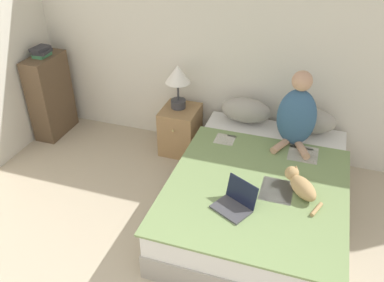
{
  "coord_description": "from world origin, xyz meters",
  "views": [
    {
      "loc": [
        0.6,
        -0.81,
        2.72
      ],
      "look_at": [
        -0.32,
        1.97,
        0.83
      ],
      "focal_mm": 38.0,
      "sensor_mm": 36.0,
      "label": 1
    }
  ],
  "objects_px": {
    "bed": "(258,195)",
    "cat_tabby": "(301,185)",
    "pillow_far": "(309,120)",
    "person_sitting": "(297,114)",
    "laptop_open": "(235,203)",
    "pillow_near": "(246,110)",
    "table_lamp": "(178,79)",
    "nightstand": "(180,130)",
    "bookshelf": "(51,96)",
    "book_stack_top": "(41,52)"
  },
  "relations": [
    {
      "from": "pillow_near",
      "to": "nightstand",
      "type": "bearing_deg",
      "value": -174.5
    },
    {
      "from": "cat_tabby",
      "to": "book_stack_top",
      "type": "bearing_deg",
      "value": 35.65
    },
    {
      "from": "bookshelf",
      "to": "book_stack_top",
      "type": "xyz_separation_m",
      "value": [
        -0.0,
        0.0,
        0.56
      ]
    },
    {
      "from": "cat_tabby",
      "to": "bed",
      "type": "bearing_deg",
      "value": 28.62
    },
    {
      "from": "pillow_near",
      "to": "person_sitting",
      "type": "bearing_deg",
      "value": -28.19
    },
    {
      "from": "pillow_near",
      "to": "laptop_open",
      "type": "height_order",
      "value": "pillow_near"
    },
    {
      "from": "bed",
      "to": "pillow_near",
      "type": "xyz_separation_m",
      "value": [
        -0.34,
        0.89,
        0.38
      ]
    },
    {
      "from": "pillow_near",
      "to": "table_lamp",
      "type": "distance_m",
      "value": 0.82
    },
    {
      "from": "table_lamp",
      "to": "bed",
      "type": "bearing_deg",
      "value": -37.83
    },
    {
      "from": "table_lamp",
      "to": "book_stack_top",
      "type": "distance_m",
      "value": 1.62
    },
    {
      "from": "pillow_near",
      "to": "pillow_far",
      "type": "height_order",
      "value": "same"
    },
    {
      "from": "person_sitting",
      "to": "book_stack_top",
      "type": "distance_m",
      "value": 2.93
    },
    {
      "from": "cat_tabby",
      "to": "person_sitting",
      "type": "bearing_deg",
      "value": -27.6
    },
    {
      "from": "pillow_far",
      "to": "table_lamp",
      "type": "distance_m",
      "value": 1.46
    },
    {
      "from": "book_stack_top",
      "to": "nightstand",
      "type": "bearing_deg",
      "value": 3.89
    },
    {
      "from": "bed",
      "to": "pillow_far",
      "type": "bearing_deg",
      "value": 69.4
    },
    {
      "from": "person_sitting",
      "to": "bookshelf",
      "type": "distance_m",
      "value": 2.93
    },
    {
      "from": "nightstand",
      "to": "table_lamp",
      "type": "relative_size",
      "value": 1.07
    },
    {
      "from": "bed",
      "to": "cat_tabby",
      "type": "height_order",
      "value": "cat_tabby"
    },
    {
      "from": "pillow_near",
      "to": "nightstand",
      "type": "relative_size",
      "value": 1.01
    },
    {
      "from": "person_sitting",
      "to": "cat_tabby",
      "type": "distance_m",
      "value": 0.8
    },
    {
      "from": "pillow_far",
      "to": "cat_tabby",
      "type": "bearing_deg",
      "value": -88.74
    },
    {
      "from": "table_lamp",
      "to": "nightstand",
      "type": "bearing_deg",
      "value": -47.67
    },
    {
      "from": "book_stack_top",
      "to": "person_sitting",
      "type": "bearing_deg",
      "value": -2.19
    },
    {
      "from": "table_lamp",
      "to": "book_stack_top",
      "type": "bearing_deg",
      "value": -174.82
    },
    {
      "from": "bookshelf",
      "to": "nightstand",
      "type": "bearing_deg",
      "value": 4.0
    },
    {
      "from": "pillow_far",
      "to": "laptop_open",
      "type": "distance_m",
      "value": 1.48
    },
    {
      "from": "pillow_near",
      "to": "nightstand",
      "type": "height_order",
      "value": "pillow_near"
    },
    {
      "from": "cat_tabby",
      "to": "table_lamp",
      "type": "distance_m",
      "value": 1.8
    },
    {
      "from": "pillow_near",
      "to": "cat_tabby",
      "type": "bearing_deg",
      "value": -56.35
    },
    {
      "from": "bed",
      "to": "pillow_far",
      "type": "xyz_separation_m",
      "value": [
        0.34,
        0.89,
        0.38
      ]
    },
    {
      "from": "cat_tabby",
      "to": "laptop_open",
      "type": "relative_size",
      "value": 1.2
    },
    {
      "from": "pillow_far",
      "to": "person_sitting",
      "type": "xyz_separation_m",
      "value": [
        -0.12,
        -0.29,
        0.2
      ]
    },
    {
      "from": "pillow_far",
      "to": "cat_tabby",
      "type": "distance_m",
      "value": 1.04
    },
    {
      "from": "nightstand",
      "to": "book_stack_top",
      "type": "height_order",
      "value": "book_stack_top"
    },
    {
      "from": "cat_tabby",
      "to": "table_lamp",
      "type": "bearing_deg",
      "value": 16.78
    },
    {
      "from": "cat_tabby",
      "to": "table_lamp",
      "type": "xyz_separation_m",
      "value": [
        -1.46,
        1.01,
        0.33
      ]
    },
    {
      "from": "person_sitting",
      "to": "pillow_near",
      "type": "bearing_deg",
      "value": 151.81
    },
    {
      "from": "pillow_far",
      "to": "bookshelf",
      "type": "xyz_separation_m",
      "value": [
        -3.04,
        -0.19,
        -0.11
      ]
    },
    {
      "from": "table_lamp",
      "to": "bookshelf",
      "type": "relative_size",
      "value": 0.5
    },
    {
      "from": "pillow_far",
      "to": "person_sitting",
      "type": "relative_size",
      "value": 0.7
    },
    {
      "from": "bed",
      "to": "pillow_far",
      "type": "relative_size",
      "value": 3.83
    },
    {
      "from": "book_stack_top",
      "to": "bookshelf",
      "type": "bearing_deg",
      "value": -78.7
    },
    {
      "from": "pillow_far",
      "to": "bookshelf",
      "type": "relative_size",
      "value": 0.54
    },
    {
      "from": "laptop_open",
      "to": "bookshelf",
      "type": "xyz_separation_m",
      "value": [
        -2.58,
        1.22,
        -0.02
      ]
    },
    {
      "from": "bed",
      "to": "laptop_open",
      "type": "distance_m",
      "value": 0.6
    },
    {
      "from": "bed",
      "to": "table_lamp",
      "type": "bearing_deg",
      "value": 142.17
    },
    {
      "from": "bed",
      "to": "person_sitting",
      "type": "height_order",
      "value": "person_sitting"
    },
    {
      "from": "pillow_near",
      "to": "bookshelf",
      "type": "distance_m",
      "value": 2.38
    },
    {
      "from": "table_lamp",
      "to": "person_sitting",
      "type": "bearing_deg",
      "value": -11.05
    }
  ]
}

